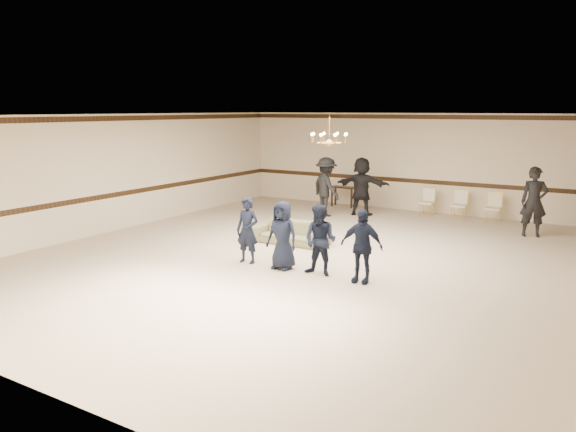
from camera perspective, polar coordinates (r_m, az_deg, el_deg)
name	(u,v)px	position (r m, az deg, el deg)	size (l,w,h in m)	color
room	(308,188)	(12.37, 2.08, 2.89)	(12.01, 14.01, 3.21)	#C6B298
chair_rail	(411,181)	(18.81, 12.53, 3.57)	(12.00, 0.02, 0.14)	black
crown_molding	(414,117)	(18.66, 12.80, 9.91)	(12.00, 0.02, 0.14)	black
chandelier	(329,129)	(13.14, 4.27, 8.92)	(0.94, 0.94, 0.89)	#C68F3F
boy_a	(247,230)	(12.14, -4.19, -1.49)	(0.53, 0.35, 1.45)	black
boy_b	(282,235)	(11.65, -0.57, -1.99)	(0.71, 0.46, 1.45)	black
boy_c	(320,240)	(11.21, 3.34, -2.52)	(0.71, 0.55, 1.45)	black
boy_d	(361,246)	(10.84, 7.55, -3.08)	(0.85, 0.35, 1.45)	black
settee	(291,232)	(13.95, 0.33, -1.70)	(1.91, 0.75, 0.56)	#797751
adult_left	(326,187)	(17.46, 3.94, 3.01)	(1.20, 0.69, 1.85)	black
adult_mid	(362,186)	(17.71, 7.58, 3.04)	(1.72, 0.55, 1.85)	black
adult_right	(534,202)	(15.97, 23.95, 1.34)	(0.68, 0.44, 1.85)	black
banquet_chair_left	(427,202)	(17.99, 14.09, 1.37)	(0.43, 0.43, 0.88)	beige
banquet_chair_mid	(459,205)	(17.73, 17.17, 1.07)	(0.43, 0.43, 0.88)	beige
banquet_chair_right	(493,208)	(17.52, 20.33, 0.76)	(0.43, 0.43, 0.88)	beige
console_table	(343,197)	(19.27, 5.71, 1.99)	(0.84, 0.35, 0.70)	black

